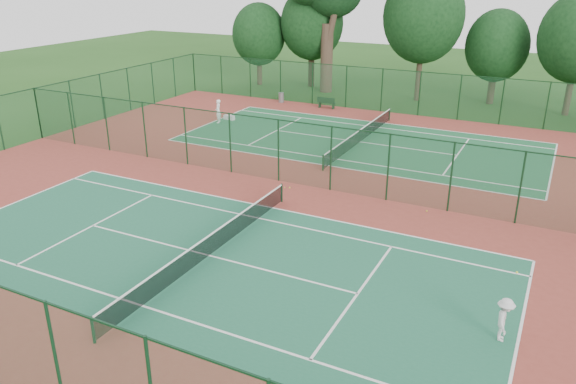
% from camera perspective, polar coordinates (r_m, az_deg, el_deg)
% --- Properties ---
extents(ground, '(120.00, 120.00, 0.00)m').
position_cam_1_polar(ground, '(30.40, 1.61, 0.70)').
color(ground, '#204C17').
rests_on(ground, ground).
extents(red_pad, '(40.00, 36.00, 0.01)m').
position_cam_1_polar(red_pad, '(30.40, 1.61, 0.70)').
color(red_pad, maroon).
rests_on(red_pad, ground).
extents(court_near, '(23.77, 10.97, 0.01)m').
position_cam_1_polar(court_near, '(23.29, -7.94, -6.44)').
color(court_near, '#1E6043').
rests_on(court_near, red_pad).
extents(court_far, '(23.77, 10.97, 0.01)m').
position_cam_1_polar(court_far, '(38.31, 7.39, 5.06)').
color(court_far, '#1D5C35').
rests_on(court_far, red_pad).
extents(fence_north, '(40.00, 0.09, 3.50)m').
position_cam_1_polar(fence_north, '(46.23, 11.35, 9.95)').
color(fence_north, '#1A4E2D').
rests_on(fence_north, ground).
extents(fence_south, '(40.00, 0.09, 3.50)m').
position_cam_1_polar(fence_south, '(16.97, -26.07, -13.58)').
color(fence_south, '#1A4E32').
rests_on(fence_south, ground).
extents(fence_west, '(0.09, 36.00, 3.50)m').
position_cam_1_polar(fence_west, '(42.05, -24.06, 7.32)').
color(fence_west, '#194B29').
rests_on(fence_west, ground).
extents(fence_divider, '(40.00, 0.09, 3.50)m').
position_cam_1_polar(fence_divider, '(29.81, 1.65, 3.85)').
color(fence_divider, '#164425').
rests_on(fence_divider, ground).
extents(tennis_net_near, '(0.10, 12.90, 0.97)m').
position_cam_1_polar(tennis_net_near, '(23.05, -8.01, -5.28)').
color(tennis_net_near, '#13351E').
rests_on(tennis_net_near, ground).
extents(tennis_net_far, '(0.10, 12.90, 0.97)m').
position_cam_1_polar(tennis_net_far, '(38.16, 7.43, 5.82)').
color(tennis_net_far, '#14371B').
rests_on(tennis_net_far, ground).
extents(player_near, '(0.65, 1.01, 1.48)m').
position_cam_1_polar(player_near, '(19.17, 21.11, -12.01)').
color(player_near, silver).
rests_on(player_near, court_near).
extents(player_far, '(0.63, 0.75, 1.76)m').
position_cam_1_polar(player_far, '(43.01, -7.11, 8.15)').
color(player_far, white).
rests_on(player_far, court_far).
extents(trash_bin, '(0.61, 0.61, 0.85)m').
position_cam_1_polar(trash_bin, '(49.52, -0.69, 9.58)').
color(trash_bin, slate).
rests_on(trash_bin, red_pad).
extents(bench, '(1.54, 0.48, 0.94)m').
position_cam_1_polar(bench, '(47.41, 3.91, 9.05)').
color(bench, black).
rests_on(bench, red_pad).
extents(kit_bag, '(0.93, 0.44, 0.33)m').
position_cam_1_polar(kit_bag, '(43.98, -5.99, 7.54)').
color(kit_bag, silver).
rests_on(kit_bag, red_pad).
extents(stray_ball_a, '(0.08, 0.08, 0.08)m').
position_cam_1_polar(stray_ball_a, '(29.94, 0.18, 0.46)').
color(stray_ball_a, '#D8EF37').
rests_on(stray_ball_a, red_pad).
extents(stray_ball_b, '(0.07, 0.07, 0.07)m').
position_cam_1_polar(stray_ball_b, '(27.90, 13.91, -1.88)').
color(stray_ball_b, gold).
rests_on(stray_ball_b, red_pad).
extents(stray_ball_c, '(0.06, 0.06, 0.06)m').
position_cam_1_polar(stray_ball_c, '(29.97, -0.34, 0.47)').
color(stray_ball_c, '#AEC62E').
rests_on(stray_ball_c, red_pad).
extents(evergreen_row, '(39.00, 5.00, 12.00)m').
position_cam_1_polar(evergreen_row, '(52.41, 13.66, 9.17)').
color(evergreen_row, black).
rests_on(evergreen_row, ground).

